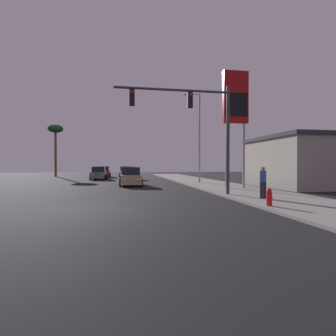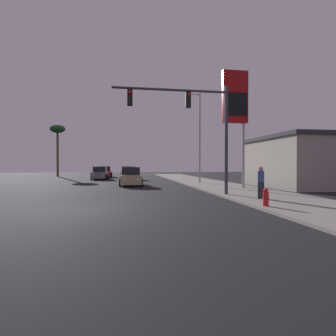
# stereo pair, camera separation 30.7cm
# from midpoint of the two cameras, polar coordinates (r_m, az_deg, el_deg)

# --- Properties ---
(ground_plane) EXTENTS (120.00, 120.00, 0.00)m
(ground_plane) POSITION_cam_midpoint_polar(r_m,az_deg,el_deg) (11.43, -16.22, -8.77)
(ground_plane) COLOR black
(sidewalk_right) EXTENTS (5.00, 60.00, 0.12)m
(sidewalk_right) POSITION_cam_midpoint_polar(r_m,az_deg,el_deg) (22.75, 11.85, -3.94)
(sidewalk_right) COLOR gray
(sidewalk_right) RESTS_ON ground
(building_gas_station) EXTENTS (10.30, 8.30, 4.30)m
(building_gas_station) POSITION_cam_midpoint_polar(r_m,az_deg,el_deg) (26.11, 30.42, 1.19)
(building_gas_station) COLOR gray
(building_gas_station) RESTS_ON ground
(car_green) EXTENTS (2.04, 4.33, 1.68)m
(car_green) POSITION_cam_midpoint_polar(r_m,az_deg,el_deg) (34.81, -8.15, -1.20)
(car_green) COLOR #195933
(car_green) RESTS_ON ground
(car_white) EXTENTS (2.04, 4.31, 1.68)m
(car_white) POSITION_cam_midpoint_polar(r_m,az_deg,el_deg) (42.36, -8.72, -0.88)
(car_white) COLOR silver
(car_white) RESTS_ON ground
(car_tan) EXTENTS (2.04, 4.31, 1.68)m
(car_tan) POSITION_cam_midpoint_polar(r_m,az_deg,el_deg) (24.29, -7.77, -1.98)
(car_tan) COLOR tan
(car_tan) RESTS_ON ground
(car_grey) EXTENTS (2.04, 4.32, 1.68)m
(car_grey) POSITION_cam_midpoint_polar(r_m,az_deg,el_deg) (35.65, -14.36, -1.17)
(car_grey) COLOR slate
(car_grey) RESTS_ON ground
(car_red) EXTENTS (2.04, 4.32, 1.68)m
(car_red) POSITION_cam_midpoint_polar(r_m,az_deg,el_deg) (42.23, -13.32, -0.90)
(car_red) COLOR maroon
(car_red) RESTS_ON ground
(traffic_light_mast) EXTENTS (6.84, 0.36, 6.50)m
(traffic_light_mast) POSITION_cam_midpoint_polar(r_m,az_deg,el_deg) (15.76, 6.52, 11.00)
(traffic_light_mast) COLOR #38383D
(traffic_light_mast) RESTS_ON sidewalk_right
(street_lamp) EXTENTS (1.74, 0.24, 9.00)m
(street_lamp) POSITION_cam_midpoint_polar(r_m,az_deg,el_deg) (26.75, 6.99, 7.60)
(street_lamp) COLOR #99999E
(street_lamp) RESTS_ON sidewalk_right
(gas_station_sign) EXTENTS (2.00, 0.42, 9.00)m
(gas_station_sign) POSITION_cam_midpoint_polar(r_m,az_deg,el_deg) (21.41, 14.78, 13.44)
(gas_station_sign) COLOR #99999E
(gas_station_sign) RESTS_ON sidewalk_right
(fire_hydrant) EXTENTS (0.24, 0.34, 0.76)m
(fire_hydrant) POSITION_cam_midpoint_polar(r_m,az_deg,el_deg) (12.01, 21.21, -5.99)
(fire_hydrant) COLOR red
(fire_hydrant) RESTS_ON sidewalk_right
(pedestrian_on_sidewalk) EXTENTS (0.34, 0.32, 1.67)m
(pedestrian_on_sidewalk) POSITION_cam_midpoint_polar(r_m,az_deg,el_deg) (14.57, 20.16, -2.66)
(pedestrian_on_sidewalk) COLOR #23232D
(pedestrian_on_sidewalk) RESTS_ON sidewalk_right
(palm_tree_far) EXTENTS (2.40, 2.40, 8.49)m
(palm_tree_far) POSITION_cam_midpoint_polar(r_m,az_deg,el_deg) (46.84, -22.74, 7.32)
(palm_tree_far) COLOR brown
(palm_tree_far) RESTS_ON ground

